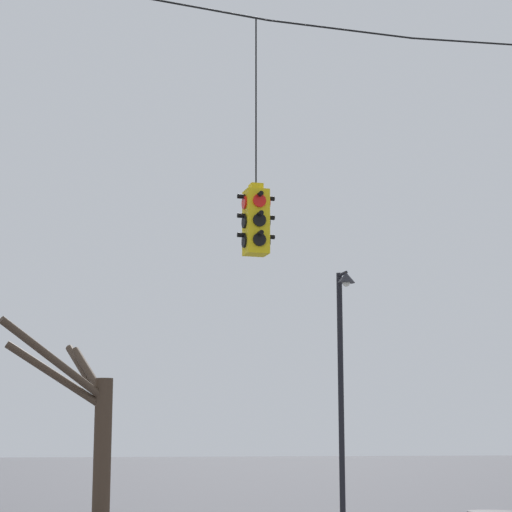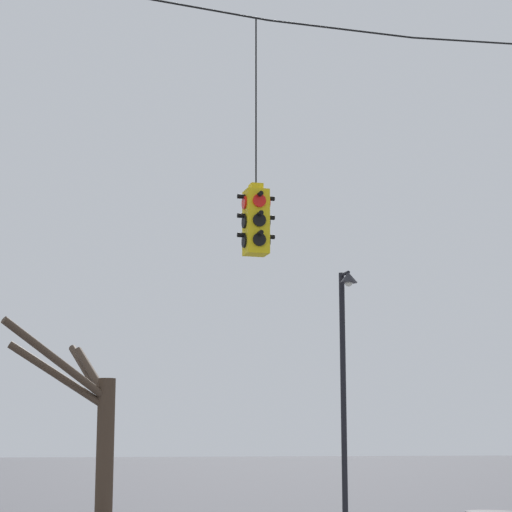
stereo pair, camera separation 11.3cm
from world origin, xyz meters
The scene contains 4 objects.
span_wire centered at (0.00, -0.19, 8.41)m, with size 17.34×0.03×0.89m.
traffic_light_near_right_pole centered at (-1.44, -0.19, 4.89)m, with size 0.58×0.58×3.77m.
street_lamp centered at (2.14, 5.42, 3.41)m, with size 0.37×0.66×5.19m.
bare_tree centered at (-2.90, 7.42, 2.12)m, with size 2.51×2.89×4.11m.
Camera 1 is at (-5.62, -14.25, 1.59)m, focal length 70.00 mm.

